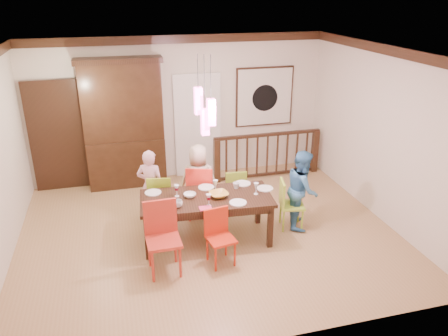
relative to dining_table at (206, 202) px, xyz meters
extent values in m
plane|color=#AB8452|center=(0.07, 0.19, -0.66)|extent=(6.00, 6.00, 0.00)
plane|color=white|center=(0.07, 0.19, 2.24)|extent=(6.00, 6.00, 0.00)
plane|color=beige|center=(0.07, 2.69, 0.79)|extent=(6.00, 0.00, 6.00)
plane|color=beige|center=(3.07, 0.19, 0.79)|extent=(0.00, 5.00, 5.00)
cube|color=black|center=(-2.33, 2.64, 0.39)|extent=(1.04, 0.07, 2.24)
cube|color=silver|center=(0.42, 2.66, 0.39)|extent=(0.97, 0.05, 2.22)
cube|color=black|center=(1.87, 2.66, 0.94)|extent=(1.25, 0.04, 1.25)
cube|color=silver|center=(1.87, 2.64, 0.94)|extent=(1.18, 0.02, 1.18)
cylinder|color=black|center=(1.87, 2.62, 0.92)|extent=(0.56, 0.01, 0.56)
cube|color=#FF4CAB|center=(-0.08, 0.05, 1.59)|extent=(0.11, 0.11, 0.38)
cylinder|color=black|center=(-0.08, 0.05, 2.01)|extent=(0.01, 0.01, 0.46)
cube|color=#FF4CAB|center=(0.08, -0.05, 1.44)|extent=(0.11, 0.11, 0.38)
cylinder|color=black|center=(0.08, -0.05, 1.93)|extent=(0.01, 0.01, 0.61)
cube|color=#FF4CAB|center=(0.00, 0.00, 1.29)|extent=(0.11, 0.11, 0.38)
cylinder|color=black|center=(0.00, 0.00, 1.86)|extent=(0.01, 0.01, 0.76)
cube|color=black|center=(0.00, 0.00, 0.06)|extent=(2.08, 1.08, 0.05)
cube|color=black|center=(-0.93, 0.38, -0.31)|extent=(0.09, 0.09, 0.70)
cube|color=black|center=(0.93, 0.38, -0.31)|extent=(0.09, 0.09, 0.70)
cube|color=black|center=(-0.93, -0.38, -0.31)|extent=(0.09, 0.09, 0.70)
cube|color=black|center=(0.93, -0.38, -0.31)|extent=(0.09, 0.09, 0.70)
cube|color=black|center=(0.00, 0.40, -0.01)|extent=(1.81, 0.19, 0.10)
cube|color=black|center=(0.00, -0.40, -0.01)|extent=(1.81, 0.19, 0.10)
cube|color=#96BD23|center=(-0.63, 0.79, -0.24)|extent=(0.46, 0.46, 0.04)
cube|color=#96BD23|center=(-0.63, 0.79, 0.00)|extent=(0.40, 0.11, 0.43)
cylinder|color=#96BD23|center=(-0.79, 0.63, -0.46)|extent=(0.03, 0.03, 0.41)
cylinder|color=#96BD23|center=(-0.47, 0.63, -0.46)|extent=(0.03, 0.03, 0.41)
cylinder|color=#96BD23|center=(-0.79, 0.95, -0.46)|extent=(0.03, 0.03, 0.41)
cylinder|color=#96BD23|center=(-0.47, 0.95, -0.46)|extent=(0.03, 0.03, 0.41)
cube|color=red|center=(0.07, 0.76, -0.18)|extent=(0.57, 0.57, 0.04)
cube|color=red|center=(0.07, 0.76, 0.08)|extent=(0.43, 0.19, 0.49)
cylinder|color=red|center=(-0.11, 0.58, -0.43)|extent=(0.04, 0.04, 0.47)
cylinder|color=red|center=(0.25, 0.58, -0.43)|extent=(0.04, 0.04, 0.47)
cylinder|color=red|center=(-0.11, 0.94, -0.43)|extent=(0.04, 0.04, 0.47)
cylinder|color=red|center=(0.25, 0.94, -0.43)|extent=(0.04, 0.04, 0.47)
cube|color=#83A326|center=(0.69, 0.83, -0.27)|extent=(0.40, 0.40, 0.04)
cube|color=#83A326|center=(0.69, 0.83, -0.05)|extent=(0.37, 0.07, 0.41)
cylinder|color=#83A326|center=(0.54, 0.68, -0.47)|extent=(0.03, 0.03, 0.39)
cylinder|color=#83A326|center=(0.84, 0.68, -0.47)|extent=(0.03, 0.03, 0.39)
cylinder|color=#83A326|center=(0.54, 0.98, -0.47)|extent=(0.03, 0.03, 0.39)
cylinder|color=#83A326|center=(0.84, 0.98, -0.47)|extent=(0.03, 0.03, 0.39)
cube|color=#B73021|center=(-0.76, -0.69, -0.16)|extent=(0.47, 0.47, 0.04)
cube|color=#B73021|center=(-0.76, -0.69, 0.11)|extent=(0.47, 0.05, 0.51)
cylinder|color=#B73021|center=(-0.95, -0.88, -0.42)|extent=(0.04, 0.04, 0.49)
cylinder|color=#B73021|center=(-0.57, -0.88, -0.42)|extent=(0.04, 0.04, 0.49)
cylinder|color=#B73021|center=(-0.95, -0.50, -0.42)|extent=(0.04, 0.04, 0.49)
cylinder|color=#B73021|center=(-0.57, -0.50, -0.42)|extent=(0.04, 0.04, 0.49)
cube|color=red|center=(0.05, -0.69, -0.26)|extent=(0.43, 0.43, 0.04)
cube|color=red|center=(0.05, -0.69, -0.04)|extent=(0.37, 0.10, 0.41)
cylinder|color=red|center=(-0.10, -0.84, -0.47)|extent=(0.03, 0.03, 0.39)
cylinder|color=red|center=(0.20, -0.84, -0.47)|extent=(0.03, 0.03, 0.39)
cylinder|color=red|center=(-0.10, -0.54, -0.47)|extent=(0.03, 0.03, 0.39)
cylinder|color=red|center=(0.20, -0.54, -0.47)|extent=(0.03, 0.03, 0.39)
cube|color=#A1C833|center=(1.45, 0.02, -0.25)|extent=(0.45, 0.45, 0.04)
cube|color=#A1C833|center=(1.45, 0.02, -0.03)|extent=(0.12, 0.38, 0.42)
cylinder|color=#A1C833|center=(1.29, -0.13, -0.46)|extent=(0.03, 0.03, 0.40)
cylinder|color=#A1C833|center=(1.60, -0.13, -0.46)|extent=(0.03, 0.03, 0.40)
cylinder|color=#A1C833|center=(1.29, 0.17, -0.46)|extent=(0.03, 0.03, 0.40)
cylinder|color=#A1C833|center=(1.60, 0.17, -0.46)|extent=(0.03, 0.03, 0.40)
cube|color=black|center=(-1.08, 2.47, -0.18)|extent=(1.51, 0.44, 0.97)
cube|color=black|center=(-1.08, 2.49, 1.06)|extent=(1.51, 0.40, 1.51)
cube|color=black|center=(-1.08, 2.68, 1.06)|extent=(1.29, 0.02, 1.29)
cube|color=black|center=(-1.08, 2.49, 1.83)|extent=(1.61, 0.44, 0.10)
cube|color=black|center=(0.69, 2.14, -0.20)|extent=(0.12, 0.12, 0.92)
cube|color=black|center=(2.88, 2.14, -0.20)|extent=(0.12, 0.12, 0.92)
cube|color=black|center=(1.79, 2.14, 0.27)|extent=(2.30, 0.10, 0.06)
cube|color=black|center=(1.79, 2.14, -0.61)|extent=(2.18, 0.08, 0.05)
imported|color=#FFC2D5|center=(-0.77, 0.86, -0.02)|extent=(0.55, 0.47, 1.28)
imported|color=#C3AF94|center=(0.05, 0.85, -0.01)|extent=(0.71, 0.55, 1.30)
imported|color=teal|center=(1.63, 0.06, 0.00)|extent=(0.69, 0.78, 1.33)
imported|color=gold|center=(0.19, -0.04, 0.12)|extent=(0.33, 0.33, 0.07)
imported|color=white|center=(-0.24, 0.07, 0.12)|extent=(0.24, 0.24, 0.06)
imported|color=silver|center=(-0.48, -0.22, 0.14)|extent=(0.15, 0.15, 0.11)
imported|color=silver|center=(0.53, 0.18, 0.14)|extent=(0.14, 0.14, 0.10)
cylinder|color=white|center=(-0.78, 0.35, 0.10)|extent=(0.26, 0.26, 0.01)
cylinder|color=white|center=(0.07, 0.33, 0.10)|extent=(0.26, 0.26, 0.01)
cylinder|color=white|center=(0.68, 0.32, 0.10)|extent=(0.26, 0.26, 0.01)
cylinder|color=white|center=(-0.78, -0.25, 0.10)|extent=(0.26, 0.26, 0.01)
cylinder|color=white|center=(0.41, -0.32, 0.10)|extent=(0.26, 0.26, 0.01)
cylinder|color=white|center=(0.97, 0.05, 0.10)|extent=(0.26, 0.26, 0.01)
cube|color=#D83359|center=(-0.10, -0.37, 0.10)|extent=(0.18, 0.14, 0.01)
camera|label=1|loc=(-1.27, -5.90, 3.07)|focal=35.00mm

